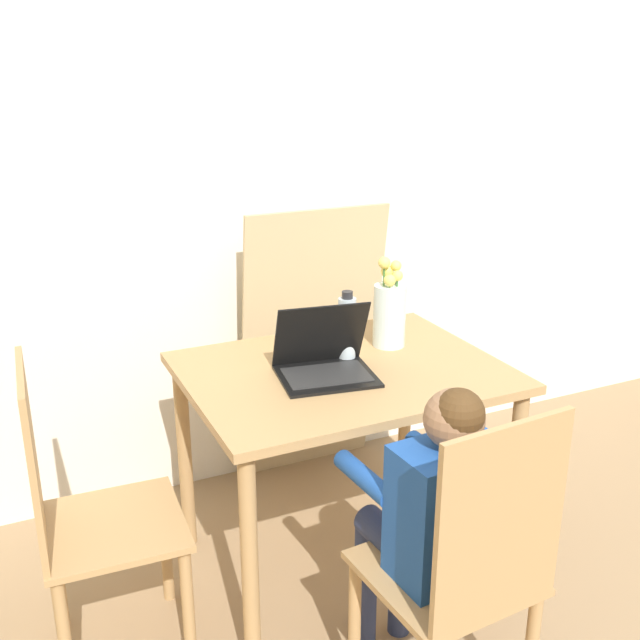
{
  "coord_description": "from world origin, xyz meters",
  "views": [
    {
      "loc": [
        -1.25,
        -0.58,
        1.72
      ],
      "look_at": [
        -0.3,
        1.45,
        0.94
      ],
      "focal_mm": 42.0,
      "sensor_mm": 36.0,
      "label": 1
    }
  ],
  "objects_px": {
    "chair_spare": "(85,517)",
    "person_seated": "(433,507)",
    "flower_vase": "(389,311)",
    "water_bottle": "(347,328)",
    "chair_occupied": "(463,573)",
    "laptop": "(324,359)"
  },
  "relations": [
    {
      "from": "chair_spare",
      "to": "water_bottle",
      "type": "xyz_separation_m",
      "value": [
        0.91,
        0.15,
        0.39
      ]
    },
    {
      "from": "laptop",
      "to": "water_bottle",
      "type": "xyz_separation_m",
      "value": [
        0.12,
        0.08,
        0.06
      ]
    },
    {
      "from": "chair_occupied",
      "to": "laptop",
      "type": "height_order",
      "value": "laptop"
    },
    {
      "from": "chair_spare",
      "to": "water_bottle",
      "type": "bearing_deg",
      "value": -77.66
    },
    {
      "from": "person_seated",
      "to": "water_bottle",
      "type": "distance_m",
      "value": 0.73
    },
    {
      "from": "person_seated",
      "to": "chair_occupied",
      "type": "bearing_deg",
      "value": 90.0
    },
    {
      "from": "person_seated",
      "to": "flower_vase",
      "type": "bearing_deg",
      "value": -114.9
    },
    {
      "from": "laptop",
      "to": "water_bottle",
      "type": "relative_size",
      "value": 1.4
    },
    {
      "from": "person_seated",
      "to": "laptop",
      "type": "bearing_deg",
      "value": -90.23
    },
    {
      "from": "chair_occupied",
      "to": "person_seated",
      "type": "height_order",
      "value": "person_seated"
    },
    {
      "from": "laptop",
      "to": "water_bottle",
      "type": "height_order",
      "value": "water_bottle"
    },
    {
      "from": "chair_occupied",
      "to": "chair_spare",
      "type": "distance_m",
      "value": 1.07
    },
    {
      "from": "chair_occupied",
      "to": "chair_spare",
      "type": "relative_size",
      "value": 1.0
    },
    {
      "from": "person_seated",
      "to": "flower_vase",
      "type": "xyz_separation_m",
      "value": [
        0.28,
        0.74,
        0.29
      ]
    },
    {
      "from": "flower_vase",
      "to": "chair_occupied",
      "type": "bearing_deg",
      "value": -107.38
    },
    {
      "from": "chair_occupied",
      "to": "person_seated",
      "type": "relative_size",
      "value": 0.99
    },
    {
      "from": "person_seated",
      "to": "flower_vase",
      "type": "relative_size",
      "value": 2.99
    },
    {
      "from": "chair_occupied",
      "to": "water_bottle",
      "type": "relative_size",
      "value": 3.96
    },
    {
      "from": "chair_spare",
      "to": "person_seated",
      "type": "bearing_deg",
      "value": -119.53
    },
    {
      "from": "flower_vase",
      "to": "laptop",
      "type": "bearing_deg",
      "value": -156.35
    },
    {
      "from": "chair_occupied",
      "to": "person_seated",
      "type": "distance_m",
      "value": 0.18
    },
    {
      "from": "chair_spare",
      "to": "flower_vase",
      "type": "relative_size",
      "value": 2.95
    }
  ]
}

